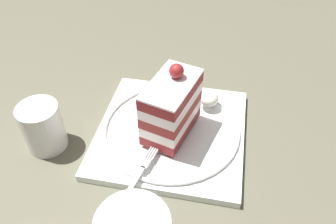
{
  "coord_description": "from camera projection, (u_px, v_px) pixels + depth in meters",
  "views": [
    {
      "loc": [
        -0.34,
        0.01,
        0.39
      ],
      "look_at": [
        0.02,
        0.0,
        0.05
      ],
      "focal_mm": 36.61,
      "sensor_mm": 36.0,
      "label": 1
    }
  ],
  "objects": [
    {
      "name": "ground_plane",
      "position": [
        171.0,
        144.0,
        0.52
      ],
      "size": [
        2.4,
        2.4,
        0.0
      ],
      "primitive_type": "plane",
      "color": "#585744"
    },
    {
      "name": "dessert_plate",
      "position": [
        168.0,
        131.0,
        0.52
      ],
      "size": [
        0.26,
        0.26,
        0.02
      ],
      "color": "white",
      "rests_on": "ground_plane"
    },
    {
      "name": "cake_slice",
      "position": [
        171.0,
        107.0,
        0.48
      ],
      "size": [
        0.11,
        0.09,
        0.11
      ],
      "color": "maroon",
      "rests_on": "dessert_plate"
    },
    {
      "name": "whipped_cream_dollop",
      "position": [
        209.0,
        98.0,
        0.54
      ],
      "size": [
        0.03,
        0.03,
        0.02
      ],
      "primitive_type": "ellipsoid",
      "color": "white",
      "rests_on": "dessert_plate"
    },
    {
      "name": "fork",
      "position": [
        140.0,
        174.0,
        0.45
      ],
      "size": [
        0.11,
        0.06,
        0.0
      ],
      "color": "silver",
      "rests_on": "dessert_plate"
    },
    {
      "name": "drink_glass_far",
      "position": [
        44.0,
        127.0,
        0.5
      ],
      "size": [
        0.06,
        0.06,
        0.07
      ],
      "color": "white",
      "rests_on": "ground_plane"
    }
  ]
}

